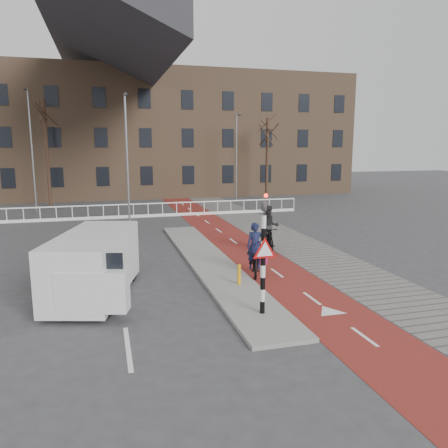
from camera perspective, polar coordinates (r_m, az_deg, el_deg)
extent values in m
plane|color=#38383A|center=(15.04, 4.49, -8.96)|extent=(120.00, 120.00, 0.00)
cube|color=maroon|center=(24.69, -0.11, -1.28)|extent=(2.50, 60.00, 0.01)
cube|color=slate|center=(25.56, 5.95, -0.94)|extent=(3.00, 60.00, 0.01)
cube|color=gray|center=(18.49, -1.79, -5.06)|extent=(1.80, 16.00, 0.12)
cylinder|color=black|center=(12.58, 5.12, -5.38)|extent=(0.14, 0.14, 2.88)
imported|color=black|center=(12.21, 5.26, 2.96)|extent=(0.13, 0.16, 0.80)
cylinder|color=#FF0C05|center=(12.06, 5.50, 3.73)|extent=(0.11, 0.02, 0.11)
cylinder|color=orange|center=(15.42, 1.98, -6.59)|extent=(0.12, 0.12, 0.71)
imported|color=black|center=(16.89, 4.08, -4.93)|extent=(1.21, 2.07, 1.03)
imported|color=#151A3A|center=(16.73, 4.11, -2.88)|extent=(0.75, 0.60, 1.79)
cube|color=#C21B59|center=(16.41, 5.22, -4.67)|extent=(0.30, 0.23, 0.32)
imported|color=black|center=(20.53, 5.89, -1.93)|extent=(0.95, 2.13, 1.24)
imported|color=black|center=(20.41, 5.92, -0.31)|extent=(1.06, 0.89, 1.94)
cube|color=silver|center=(14.99, -16.63, -4.92)|extent=(3.21, 5.25, 1.96)
cube|color=#1C8346|center=(15.08, -20.40, -5.45)|extent=(0.86, 3.03, 0.55)
cube|color=#1C8346|center=(15.02, -12.82, -5.11)|extent=(0.86, 3.03, 0.55)
cube|color=black|center=(12.86, -16.88, -5.59)|extent=(1.72, 0.52, 0.90)
cylinder|color=black|center=(13.99, -21.76, -9.69)|extent=(0.42, 0.73, 0.69)
cylinder|color=black|center=(13.47, -15.06, -10.07)|extent=(0.42, 0.73, 0.69)
cylinder|color=black|center=(16.98, -17.60, -5.95)|extent=(0.42, 0.73, 0.69)
cylinder|color=black|center=(16.55, -12.06, -6.11)|extent=(0.42, 0.73, 0.69)
cube|color=silver|center=(30.59, -15.51, 2.39)|extent=(28.00, 0.08, 0.08)
cube|color=silver|center=(30.72, -15.44, 0.82)|extent=(28.00, 0.10, 0.20)
cube|color=#7F6047|center=(45.38, -13.30, 11.33)|extent=(46.00, 10.00, 12.00)
cylinder|color=black|center=(37.22, -22.09, 8.39)|extent=(0.27, 0.27, 8.42)
cylinder|color=black|center=(40.09, 5.65, 8.38)|extent=(0.26, 0.26, 7.33)
cylinder|color=slate|center=(24.94, -12.51, 7.49)|extent=(0.12, 0.12, 7.68)
cylinder|color=slate|center=(34.98, -23.77, 8.59)|extent=(0.12, 0.12, 8.89)
cylinder|color=slate|center=(38.82, 1.62, 8.58)|extent=(0.12, 0.12, 7.61)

